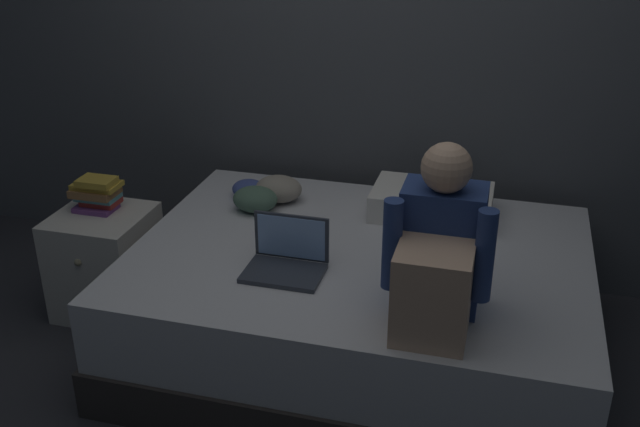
# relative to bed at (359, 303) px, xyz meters

# --- Properties ---
(ground_plane) EXTENTS (8.00, 8.00, 0.00)m
(ground_plane) POSITION_rel_bed_xyz_m (-0.20, -0.30, -0.26)
(ground_plane) COLOR #2D2D33
(wall_back) EXTENTS (5.60, 0.10, 2.70)m
(wall_back) POSITION_rel_bed_xyz_m (-0.20, 0.90, 1.09)
(wall_back) COLOR #4C4F54
(wall_back) RESTS_ON ground_plane
(bed) EXTENTS (2.00, 1.50, 0.53)m
(bed) POSITION_rel_bed_xyz_m (0.00, 0.00, 0.00)
(bed) COLOR #332D2B
(bed) RESTS_ON ground_plane
(nightstand) EXTENTS (0.44, 0.46, 0.52)m
(nightstand) POSITION_rel_bed_xyz_m (-1.30, 0.04, 0.00)
(nightstand) COLOR beige
(nightstand) RESTS_ON ground_plane
(person_sitting) EXTENTS (0.39, 0.44, 0.65)m
(person_sitting) POSITION_rel_bed_xyz_m (0.38, -0.44, 0.52)
(person_sitting) COLOR navy
(person_sitting) RESTS_ON bed
(laptop) EXTENTS (0.32, 0.23, 0.22)m
(laptop) POSITION_rel_bed_xyz_m (-0.25, -0.25, 0.32)
(laptop) COLOR #333842
(laptop) RESTS_ON bed
(pillow) EXTENTS (0.56, 0.36, 0.13)m
(pillow) POSITION_rel_bed_xyz_m (0.25, 0.45, 0.33)
(pillow) COLOR silver
(pillow) RESTS_ON bed
(book_stack) EXTENTS (0.23, 0.16, 0.17)m
(book_stack) POSITION_rel_bed_xyz_m (-1.33, 0.09, 0.35)
(book_stack) COLOR #703D84
(book_stack) RESTS_ON nightstand
(clothes_pile) EXTENTS (0.36, 0.33, 0.13)m
(clothes_pile) POSITION_rel_bed_xyz_m (-0.56, 0.36, 0.33)
(clothes_pile) COLOR gray
(clothes_pile) RESTS_ON bed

